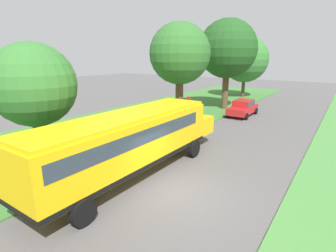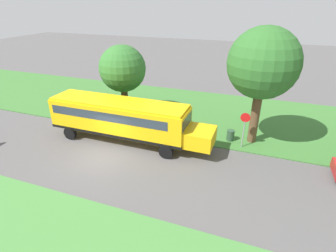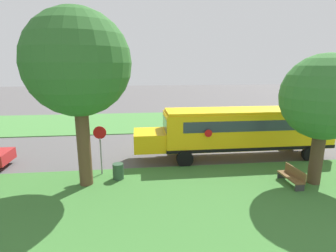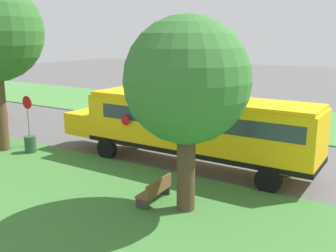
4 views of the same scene
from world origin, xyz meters
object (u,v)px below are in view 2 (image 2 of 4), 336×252
object	(u,v)px
school_bus	(122,117)
oak_tree_beside_bus	(123,68)
park_bench	(138,112)
oak_tree_roadside_mid	(262,65)
trash_bin	(230,136)
stop_sign	(244,126)

from	to	relation	value
school_bus	oak_tree_beside_bus	world-z (taller)	oak_tree_beside_bus
park_bench	oak_tree_beside_bus	bearing A→B (deg)	-93.39
school_bus	park_bench	world-z (taller)	school_bus
school_bus	oak_tree_roadside_mid	distance (m)	10.40
trash_bin	oak_tree_roadside_mid	bearing A→B (deg)	104.80
stop_sign	oak_tree_beside_bus	bearing A→B (deg)	-102.75
oak_tree_roadside_mid	park_bench	bearing A→B (deg)	-97.05
oak_tree_beside_bus	stop_sign	xyz separation A→B (m)	(2.43, 10.74, -2.71)
park_bench	trash_bin	xyz separation A→B (m)	(1.63, 8.60, -0.02)
school_bus	oak_tree_roadside_mid	size ratio (longest dim) A/B	1.49
stop_sign	park_bench	world-z (taller)	stop_sign
park_bench	oak_tree_roadside_mid	bearing A→B (deg)	82.95
oak_tree_roadside_mid	trash_bin	size ratio (longest dim) A/B	9.29
school_bus	park_bench	size ratio (longest dim) A/B	7.67
school_bus	oak_tree_roadside_mid	xyz separation A→B (m)	(-3.04, 9.14, 3.94)
stop_sign	park_bench	distance (m)	9.89
oak_tree_roadside_mid	trash_bin	world-z (taller)	oak_tree_roadside_mid
school_bus	park_bench	bearing A→B (deg)	-167.79
oak_tree_beside_bus	park_bench	xyz separation A→B (m)	(0.07, 1.22, -3.98)
stop_sign	park_bench	size ratio (longest dim) A/B	1.69
oak_tree_roadside_mid	oak_tree_beside_bus	bearing A→B (deg)	-96.66
oak_tree_beside_bus	oak_tree_roadside_mid	world-z (taller)	oak_tree_roadside_mid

